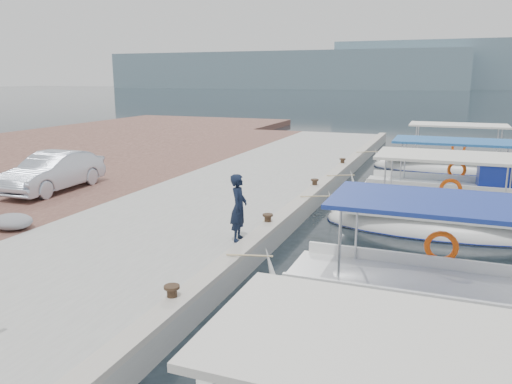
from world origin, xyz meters
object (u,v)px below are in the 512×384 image
at_px(fishing_caique_b, 420,307).
at_px(fishing_caique_d, 449,197).
at_px(fisherman, 239,208).
at_px(parked_car, 53,172).
at_px(fishing_caique_c, 437,226).
at_px(fishing_caique_e, 451,168).

bearing_deg(fishing_caique_b, fishing_caique_d, 87.07).
distance_m(fisherman, parked_car, 8.63).
bearing_deg(fishing_caique_c, fishing_caique_e, 88.06).
xyz_separation_m(fishing_caique_e, parked_car, (-13.01, -11.96, 1.05)).
distance_m(fishing_caique_e, parked_car, 17.71).
height_order(fishing_caique_d, parked_car, fishing_caique_d).
bearing_deg(fishing_caique_c, fishing_caique_d, 85.10).
bearing_deg(fisherman, fishing_caique_b, -117.27).
bearing_deg(fisherman, fishing_caique_d, -40.05).
bearing_deg(fishing_caique_e, fishing_caique_d, -90.30).
xyz_separation_m(fishing_caique_e, fisherman, (-4.83, -14.71, 1.20)).
relative_size(fishing_caique_e, fisherman, 4.44).
xyz_separation_m(fisherman, parked_car, (-8.18, 2.75, -0.15)).
relative_size(fishing_caique_c, fishing_caique_e, 0.90).
bearing_deg(fisherman, fishing_caique_c, -55.06).
height_order(fishing_caique_b, fishing_caique_e, same).
xyz_separation_m(fishing_caique_c, fisherman, (-4.48, -4.36, 1.20)).
height_order(fisherman, parked_car, fisherman).
bearing_deg(fishing_caique_d, fishing_caique_c, -94.90).
height_order(fishing_caique_b, parked_car, fishing_caique_b).
distance_m(fishing_caique_e, fisherman, 15.53).
bearing_deg(parked_car, fishing_caique_e, 40.13).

